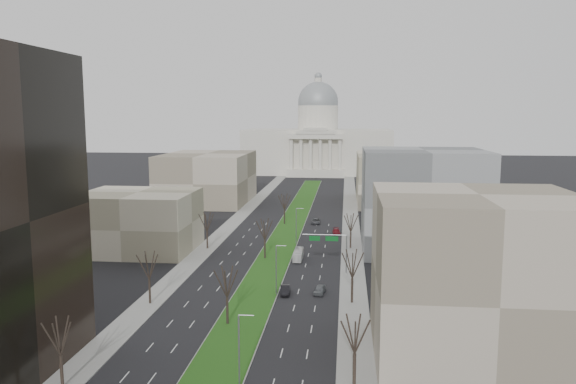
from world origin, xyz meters
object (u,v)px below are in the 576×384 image
Objects in this scene: car_red at (336,232)px; box_van at (298,254)px; car_grey_near at (320,290)px; car_black at (285,290)px; car_grey_far at (316,221)px.

car_red is 28.91m from box_van.
car_grey_near is at bearing -76.16° from box_van.
car_black reaches higher than car_grey_far.
car_grey_far is 0.64× the size of box_van.
car_red is at bearing 95.73° from car_grey_near.
car_grey_near is 0.86× the size of car_grey_far.
car_red is at bearing 73.69° from box_van.
box_van is at bearing 82.87° from car_black.
car_grey_near is 6.31m from car_black.
box_van is (-5.94, 23.69, 0.38)m from car_grey_near.
car_grey_far is (-4.33, 65.55, -0.04)m from car_grey_near.
car_grey_far is (-6.38, 14.08, 0.02)m from car_red.
car_grey_far reaches higher than car_red.
car_black is at bearing -90.94° from box_van.
box_van reaches higher than car_black.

